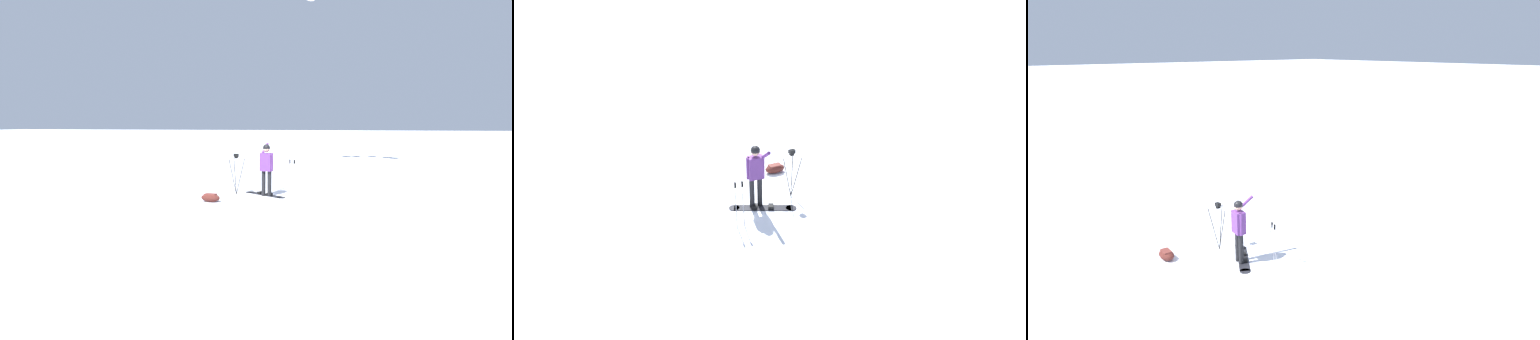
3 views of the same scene
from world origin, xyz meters
The scene contains 6 objects.
ground_plane centered at (0.00, 0.00, 0.00)m, with size 300.00×300.00×0.00m, color white.
snowboarder centered at (-0.77, 0.01, 1.10)m, with size 0.74×0.46×1.81m.
snowboard centered at (-0.95, -0.09, 0.02)m, with size 1.11×1.58×0.10m.
gear_bag_large centered at (0.65, -1.51, 0.14)m, with size 0.45×0.67×0.26m.
camera_tripod centered at (-0.83, -1.09, 1.02)m, with size 0.50×0.52×1.44m.
ski_poles centered at (-1.31, 0.80, 0.81)m, with size 0.23×0.23×1.22m.
Camera 2 is at (-9.63, 5.17, 6.35)m, focal length 31.23 mm.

